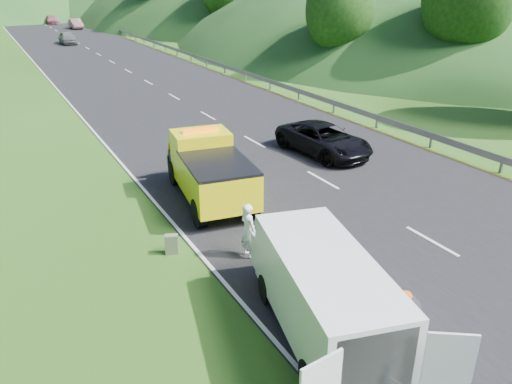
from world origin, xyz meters
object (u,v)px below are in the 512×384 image
white_van (322,290)px  spare_tire (403,342)px  woman (248,256)px  child (306,265)px  worker (396,365)px  suitcase (172,244)px  tow_truck (209,169)px  passing_suv (323,154)px

white_van → spare_tire: bearing=-24.6°
woman → child: (1.26, -1.28, 0.00)m
white_van → worker: 2.27m
suitcase → woman: bearing=-33.1°
woman → child: size_ratio=1.72×
woman → spare_tire: 5.35m
tow_truck → worker: bearing=-81.8°
worker → spare_tire: (0.66, 0.48, 0.00)m
passing_suv → spare_tire: bearing=-124.1°
worker → suitcase: 7.45m
spare_tire → child: bearing=91.6°
white_van → worker: (0.87, -1.70, -1.23)m
suitcase → passing_suv: passing_suv is taller
tow_truck → child: (0.54, -5.77, -1.23)m
woman → spare_tire: woman is taller
worker → woman: bearing=108.2°
worker → passing_suv: (6.93, 12.42, 0.00)m
spare_tire → passing_suv: (6.27, 11.94, 0.00)m
child → passing_suv: 10.27m
woman → worker: worker is taller
tow_truck → worker: size_ratio=3.36×
tow_truck → woman: size_ratio=3.50×
white_van → spare_tire: size_ratio=9.21×
tow_truck → worker: tow_truck is taller
child → suitcase: 4.14m
white_van → woman: 4.14m
child → suitcase: suitcase is taller
white_van → child: bearing=75.9°
woman → spare_tire: bearing=-173.1°
suitcase → spare_tire: bearing=-62.6°
worker → suitcase: worker is taller
suitcase → spare_tire: (3.34, -6.46, -0.32)m
white_van → suitcase: white_van is taller
white_van → worker: white_van is taller
woman → spare_tire: (1.37, -5.17, 0.00)m
white_van → woman: size_ratio=3.75×
suitcase → spare_tire: size_ratio=0.90×
passing_suv → suitcase: bearing=-156.7°
spare_tire → suitcase: bearing=117.4°
tow_truck → white_van: size_ratio=0.93×
woman → passing_suv: size_ratio=0.34×
woman → worker: (0.71, -5.65, 0.00)m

